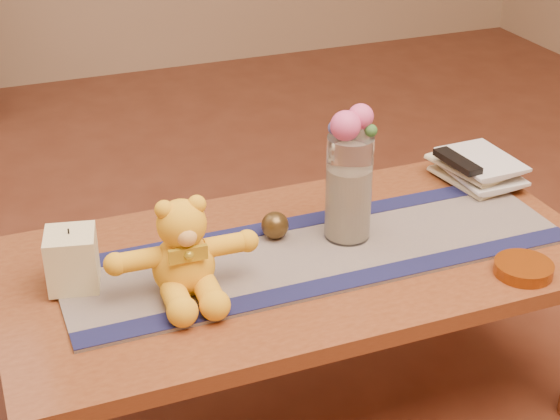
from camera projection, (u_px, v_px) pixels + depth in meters
name	position (u px, v px, depth m)	size (l,w,h in m)	color
floor	(298.00, 403.00, 2.22)	(5.50, 5.50, 0.00)	#532617
coffee_table_top	(300.00, 262.00, 2.02)	(1.40, 0.70, 0.04)	#622F17
table_leg_bl	(21.00, 331.00, 2.16)	(0.07, 0.07, 0.41)	#622F17
table_leg_br	(457.00, 238.00, 2.57)	(0.07, 0.07, 0.41)	#622F17
persian_runner	(317.00, 252.00, 2.01)	(1.20, 0.35, 0.01)	#1C1843
runner_border_near	(344.00, 282.00, 1.89)	(1.20, 0.06, 0.00)	#161842
runner_border_far	(294.00, 223.00, 2.13)	(1.20, 0.06, 0.00)	#161842
teddy_bear	(183.00, 247.00, 1.82)	(0.31, 0.26, 0.21)	yellow
pillar_candle	(72.00, 259.00, 1.85)	(0.11, 0.11, 0.13)	beige
candle_wick	(68.00, 231.00, 1.82)	(0.00, 0.00, 0.01)	black
glass_vase	(349.00, 188.00, 2.01)	(0.11, 0.11, 0.26)	silver
potpourri_fill	(348.00, 202.00, 2.03)	(0.09, 0.09, 0.18)	beige
rose_left	(345.00, 126.00, 1.92)	(0.07, 0.07, 0.07)	#DB4D89
rose_right	(361.00, 117.00, 1.94)	(0.06, 0.06, 0.06)	#DB4D89
blue_flower_back	(349.00, 120.00, 1.97)	(0.04, 0.04, 0.04)	#4D56A7
blue_flower_side	(336.00, 128.00, 1.95)	(0.04, 0.04, 0.04)	#4D56A7
leaf_sprig	(371.00, 131.00, 1.94)	(0.03, 0.03, 0.03)	#33662D
bronze_ball	(275.00, 225.00, 2.05)	(0.07, 0.07, 0.07)	#473417
book_bottom	(452.00, 185.00, 2.31)	(0.17, 0.22, 0.02)	beige
book_lower	(455.00, 179.00, 2.30)	(0.16, 0.22, 0.02)	beige
book_upper	(451.00, 172.00, 2.30)	(0.17, 0.22, 0.02)	beige
book_top	(456.00, 166.00, 2.29)	(0.16, 0.22, 0.02)	beige
tv_remote	(457.00, 161.00, 2.27)	(0.04, 0.16, 0.02)	black
amber_dish	(524.00, 268.00, 1.93)	(0.13, 0.13, 0.03)	#BF5914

